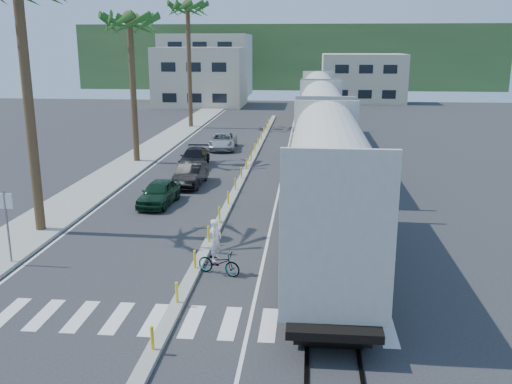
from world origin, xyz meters
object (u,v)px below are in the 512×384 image
Objects in this scene: street_sign at (6,217)px; car_second at (191,174)px; cyclist at (218,257)px; car_lead at (159,193)px.

car_second is (4.36, 13.47, -1.28)m from street_sign.
cyclist is at bearing -1.08° from street_sign.
street_sign is 0.70× the size of car_second.
car_lead is (3.55, 9.04, -1.31)m from street_sign.
car_second is 14.17m from cyclist.
street_sign is 0.75× the size of car_lead.
car_lead is at bearing 68.54° from street_sign.
car_lead is at bearing -98.90° from car_second.
cyclist reaches higher than car_lead.
car_second is (0.81, 4.43, 0.03)m from car_lead.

